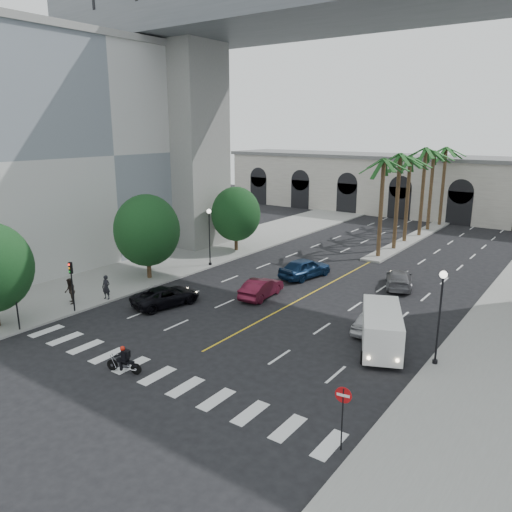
# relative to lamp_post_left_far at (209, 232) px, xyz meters

# --- Properties ---
(ground) EXTENTS (140.00, 140.00, 0.00)m
(ground) POSITION_rel_lamp_post_left_far_xyz_m (11.40, -16.00, -3.22)
(ground) COLOR black
(ground) RESTS_ON ground
(sidewalk_left) EXTENTS (8.00, 100.00, 0.15)m
(sidewalk_left) POSITION_rel_lamp_post_left_far_xyz_m (-3.60, -1.00, -3.15)
(sidewalk_left) COLOR gray
(sidewalk_left) RESTS_ON ground
(median) EXTENTS (2.00, 24.00, 0.20)m
(median) POSITION_rel_lamp_post_left_far_xyz_m (11.40, 22.00, -3.12)
(median) COLOR gray
(median) RESTS_ON ground
(building_left) EXTENTS (16.50, 32.50, 20.60)m
(building_left) POSITION_rel_lamp_post_left_far_xyz_m (-15.60, -4.00, 7.09)
(building_left) COLOR silver
(building_left) RESTS_ON ground
(pier_building) EXTENTS (71.00, 10.50, 8.50)m
(pier_building) POSITION_rel_lamp_post_left_far_xyz_m (11.40, 39.00, 1.04)
(pier_building) COLOR beige
(pier_building) RESTS_ON ground
(bridge) EXTENTS (75.00, 13.00, 26.00)m
(bridge) POSITION_rel_lamp_post_left_far_xyz_m (14.82, 6.00, 15.29)
(bridge) COLOR gray
(bridge) RESTS_ON ground
(palm_a) EXTENTS (3.20, 3.20, 10.30)m
(palm_a) POSITION_rel_lamp_post_left_far_xyz_m (11.40, 12.00, 5.88)
(palm_a) COLOR #47331E
(palm_a) RESTS_ON ground
(palm_b) EXTENTS (3.20, 3.20, 10.60)m
(palm_b) POSITION_rel_lamp_post_left_far_xyz_m (11.50, 16.00, 6.15)
(palm_b) COLOR #47331E
(palm_b) RESTS_ON ground
(palm_c) EXTENTS (3.20, 3.20, 10.10)m
(palm_c) POSITION_rel_lamp_post_left_far_xyz_m (11.20, 20.00, 5.69)
(palm_c) COLOR #47331E
(palm_c) RESTS_ON ground
(palm_d) EXTENTS (3.20, 3.20, 10.90)m
(palm_d) POSITION_rel_lamp_post_left_far_xyz_m (11.55, 24.00, 6.43)
(palm_d) COLOR #47331E
(palm_d) RESTS_ON ground
(palm_e) EXTENTS (3.20, 3.20, 10.40)m
(palm_e) POSITION_rel_lamp_post_left_far_xyz_m (11.30, 28.00, 5.97)
(palm_e) COLOR #47331E
(palm_e) RESTS_ON ground
(palm_f) EXTENTS (3.20, 3.20, 10.70)m
(palm_f) POSITION_rel_lamp_post_left_far_xyz_m (11.60, 32.00, 6.24)
(palm_f) COLOR #47331E
(palm_f) RESTS_ON ground
(street_tree_mid) EXTENTS (5.44, 5.44, 7.21)m
(street_tree_mid) POSITION_rel_lamp_post_left_far_xyz_m (-1.60, -6.00, 0.99)
(street_tree_mid) COLOR #382616
(street_tree_mid) RESTS_ON ground
(street_tree_far) EXTENTS (5.04, 5.04, 6.68)m
(street_tree_far) POSITION_rel_lamp_post_left_far_xyz_m (-1.60, 6.00, 0.68)
(street_tree_far) COLOR #382616
(street_tree_far) RESTS_ON ground
(lamp_post_left_far) EXTENTS (0.40, 0.40, 5.35)m
(lamp_post_left_far) POSITION_rel_lamp_post_left_far_xyz_m (0.00, 0.00, 0.00)
(lamp_post_left_far) COLOR black
(lamp_post_left_far) RESTS_ON ground
(lamp_post_right) EXTENTS (0.40, 0.40, 5.35)m
(lamp_post_right) POSITION_rel_lamp_post_left_far_xyz_m (22.80, -8.00, 0.00)
(lamp_post_right) COLOR black
(lamp_post_right) RESTS_ON ground
(traffic_signal_near) EXTENTS (0.25, 0.18, 3.65)m
(traffic_signal_near) POSITION_rel_lamp_post_left_far_xyz_m (0.10, -18.50, -0.71)
(traffic_signal_near) COLOR black
(traffic_signal_near) RESTS_ON ground
(traffic_signal_far) EXTENTS (0.25, 0.18, 3.65)m
(traffic_signal_far) POSITION_rel_lamp_post_left_far_xyz_m (0.10, -14.50, -0.71)
(traffic_signal_far) COLOR black
(traffic_signal_far) RESTS_ON ground
(motorcycle_rider) EXTENTS (2.01, 0.74, 1.48)m
(motorcycle_rider) POSITION_rel_lamp_post_left_far_xyz_m (9.78, -18.22, -2.55)
(motorcycle_rider) COLOR black
(motorcycle_rider) RESTS_ON ground
(car_a) EXTENTS (2.03, 4.43, 1.47)m
(car_a) POSITION_rel_lamp_post_left_far_xyz_m (18.16, -5.42, -2.48)
(car_a) COLOR #B7B7BC
(car_a) RESTS_ON ground
(car_b) EXTENTS (1.98, 4.58, 1.47)m
(car_b) POSITION_rel_lamp_post_left_far_xyz_m (8.76, -4.29, -2.49)
(car_b) COLOR #511021
(car_b) RESTS_ON ground
(car_c) EXTENTS (3.45, 5.40, 1.39)m
(car_c) POSITION_rel_lamp_post_left_far_xyz_m (4.15, -9.71, -2.53)
(car_c) COLOR black
(car_c) RESTS_ON ground
(car_d) EXTENTS (3.57, 5.26, 1.41)m
(car_d) POSITION_rel_lamp_post_left_far_xyz_m (16.35, 4.10, -2.51)
(car_d) COLOR slate
(car_d) RESTS_ON ground
(car_e) EXTENTS (3.00, 5.36, 1.72)m
(car_e) POSITION_rel_lamp_post_left_far_xyz_m (8.88, 2.04, -2.36)
(car_e) COLOR #0F2546
(car_e) RESTS_ON ground
(cargo_van) EXTENTS (4.19, 5.98, 2.39)m
(cargo_van) POSITION_rel_lamp_post_left_far_xyz_m (19.66, -7.86, -1.89)
(cargo_van) COLOR white
(cargo_van) RESTS_ON ground
(pedestrian_a) EXTENTS (0.75, 0.59, 1.80)m
(pedestrian_a) POSITION_rel_lamp_post_left_far_xyz_m (-0.10, -11.59, -2.17)
(pedestrian_a) COLOR black
(pedestrian_a) RESTS_ON sidewalk_left
(pedestrian_b) EXTENTS (1.15, 1.08, 1.87)m
(pedestrian_b) POSITION_rel_lamp_post_left_far_xyz_m (-1.39, -13.76, -2.13)
(pedestrian_b) COLOR black
(pedestrian_b) RESTS_ON sidewalk_left
(do_not_enter_sign) EXTENTS (0.68, 0.13, 2.77)m
(do_not_enter_sign) POSITION_rel_lamp_post_left_far_xyz_m (21.90, -17.52, -1.21)
(do_not_enter_sign) COLOR black
(do_not_enter_sign) RESTS_ON ground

